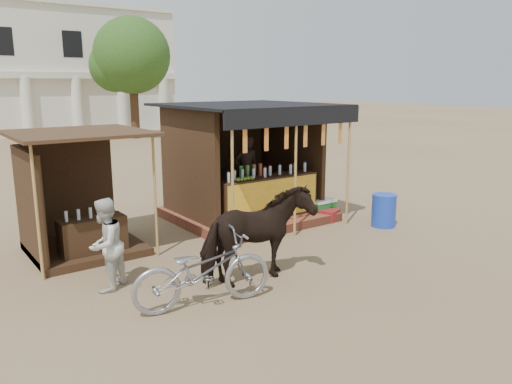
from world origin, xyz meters
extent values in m
plane|color=#846B4C|center=(0.00, 0.00, 0.00)|extent=(120.00, 120.00, 0.00)
cube|color=#994732|center=(1.00, 3.50, 0.11)|extent=(3.40, 2.80, 0.22)
cube|color=#994732|center=(1.00, 1.95, 0.10)|extent=(3.40, 0.35, 0.20)
cube|color=#382214|center=(1.00, 2.55, 0.69)|extent=(2.60, 0.55, 0.95)
cube|color=orange|center=(1.00, 2.27, 0.69)|extent=(2.50, 0.02, 0.88)
cube|color=#382214|center=(1.00, 4.75, 1.47)|extent=(3.00, 0.12, 2.50)
cube|color=#382214|center=(-0.50, 3.50, 1.47)|extent=(0.12, 2.50, 2.50)
cube|color=#382214|center=(2.50, 3.50, 1.47)|extent=(0.12, 2.50, 2.50)
cube|color=black|center=(1.00, 3.30, 2.75)|extent=(3.60, 3.60, 0.06)
cube|color=black|center=(1.00, 1.52, 2.57)|extent=(3.60, 0.06, 0.36)
cylinder|color=tan|center=(-0.60, 1.55, 1.38)|extent=(0.06, 0.06, 2.75)
cylinder|color=tan|center=(1.00, 1.55, 1.38)|extent=(0.06, 0.06, 2.75)
cylinder|color=tan|center=(2.60, 1.55, 1.38)|extent=(0.06, 0.06, 2.75)
cube|color=red|center=(-0.30, 1.55, 2.20)|extent=(0.10, 0.02, 0.55)
cube|color=red|center=(0.22, 1.55, 2.20)|extent=(0.10, 0.02, 0.55)
cube|color=red|center=(0.74, 1.55, 2.20)|extent=(0.10, 0.02, 0.55)
cube|color=red|center=(1.26, 1.55, 2.20)|extent=(0.10, 0.02, 0.55)
cube|color=red|center=(1.78, 1.55, 2.20)|extent=(0.10, 0.02, 0.55)
cube|color=red|center=(2.30, 1.55, 2.20)|extent=(0.10, 0.02, 0.55)
imported|color=black|center=(1.16, 3.60, 1.11)|extent=(0.71, 0.53, 1.79)
cube|color=#382214|center=(-3.00, 3.20, 0.07)|extent=(2.00, 2.00, 0.15)
cube|color=#382214|center=(-3.00, 4.15, 1.05)|extent=(1.90, 0.10, 2.10)
cube|color=#382214|center=(-3.95, 3.20, 1.05)|extent=(0.10, 1.90, 2.10)
cube|color=#472D19|center=(-3.00, 3.10, 2.35)|extent=(2.40, 2.40, 0.06)
cylinder|color=tan|center=(-4.05, 2.15, 1.18)|extent=(0.05, 0.05, 2.35)
cylinder|color=tan|center=(-1.95, 2.15, 1.18)|extent=(0.05, 0.05, 2.35)
cube|color=#382214|center=(-3.00, 2.70, 0.40)|extent=(1.20, 0.50, 0.80)
imported|color=black|center=(-1.17, -0.04, 0.80)|extent=(1.93, 0.93, 1.60)
imported|color=gray|center=(-2.36, -0.30, 0.56)|extent=(2.22, 1.15, 1.11)
imported|color=beige|center=(-3.30, 1.15, 0.75)|extent=(0.92, 0.90, 1.50)
cylinder|color=#183BBA|center=(3.16, 0.91, 0.38)|extent=(0.73, 0.73, 0.75)
cube|color=maroon|center=(2.48, 1.99, 0.13)|extent=(0.54, 0.51, 0.27)
cube|color=#186F26|center=(2.52, 2.31, 0.20)|extent=(0.63, 0.43, 0.40)
cube|color=white|center=(2.52, 2.31, 0.43)|extent=(0.65, 0.45, 0.06)
cylinder|color=silver|center=(1.00, 26.40, 1.80)|extent=(0.70, 0.70, 3.60)
cylinder|color=silver|center=(4.00, 26.40, 1.80)|extent=(0.70, 0.70, 3.60)
cylinder|color=silver|center=(7.00, 26.40, 1.80)|extent=(0.70, 0.70, 3.60)
cylinder|color=silver|center=(10.00, 26.40, 1.80)|extent=(0.70, 0.70, 3.60)
cylinder|color=#382314|center=(6.00, 22.00, 2.00)|extent=(0.50, 0.50, 4.00)
sphere|color=#406522|center=(6.00, 22.00, 4.80)|extent=(4.40, 4.40, 4.40)
sphere|color=#406522|center=(5.20, 22.60, 4.20)|extent=(2.99, 2.99, 2.99)
camera|label=1|loc=(-5.81, -6.35, 3.27)|focal=35.00mm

